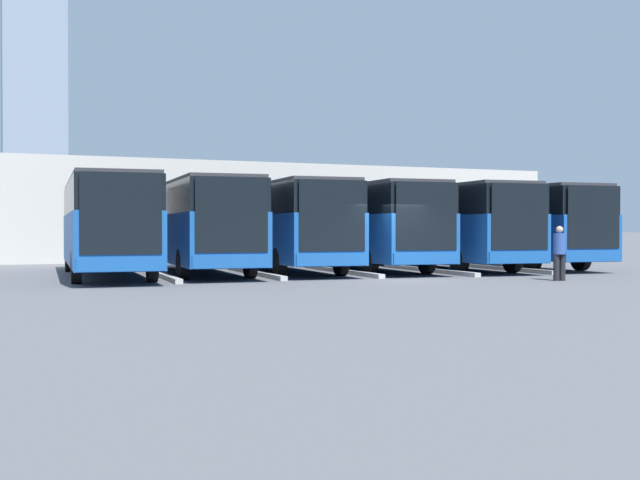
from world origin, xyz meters
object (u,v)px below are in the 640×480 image
object	(u,v)px
bus_2	(361,224)
bus_0	(506,224)
bus_4	(197,223)
bus_5	(106,223)
bus_1	(441,224)
pedestrian	(559,251)
bus_3	(281,223)

from	to	relation	value
bus_2	bus_0	bearing A→B (deg)	-179.29
bus_4	bus_5	bearing A→B (deg)	14.65
bus_1	bus_5	xyz separation A→B (m)	(13.76, 0.10, 0.00)
bus_0	bus_5	distance (m)	17.21
bus_1	pedestrian	xyz separation A→B (m)	(0.63, 8.27, -0.94)
bus_2	bus_1	bearing A→B (deg)	174.73
bus_0	pedestrian	world-z (taller)	bus_0
pedestrian	bus_4	bearing A→B (deg)	-34.15
bus_4	bus_5	xyz separation A→B (m)	(3.44, 0.65, 0.00)
bus_4	pedestrian	distance (m)	13.14
bus_2	bus_3	distance (m)	3.44
pedestrian	bus_3	bearing A→B (deg)	-47.01
bus_4	bus_0	bearing A→B (deg)	-177.67
bus_3	bus_4	bearing A→B (deg)	6.61
bus_0	pedestrian	size ratio (longest dim) A/B	6.81
bus_1	bus_5	distance (m)	13.76
bus_4	bus_5	world-z (taller)	same
pedestrian	bus_1	bearing A→B (deg)	-86.20
bus_4	bus_5	size ratio (longest dim) A/B	1.00
bus_3	bus_5	distance (m)	6.93
bus_0	bus_2	distance (m)	6.89
bus_2	pedestrian	size ratio (longest dim) A/B	6.81
bus_2	bus_3	world-z (taller)	same
bus_4	pedestrian	xyz separation A→B (m)	(-9.69, 8.82, -0.94)
bus_0	pedestrian	xyz separation A→B (m)	(4.07, 8.44, -0.94)
bus_3	bus_4	world-z (taller)	same
bus_4	pedestrian	size ratio (longest dim) A/B	6.81
bus_5	pedestrian	xyz separation A→B (m)	(-13.13, 8.17, -0.94)
bus_0	bus_4	size ratio (longest dim) A/B	1.00
bus_2	bus_3	xyz separation A→B (m)	(3.44, -0.16, 0.00)
bus_0	bus_5	size ratio (longest dim) A/B	1.00
bus_2	bus_4	distance (m)	6.88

